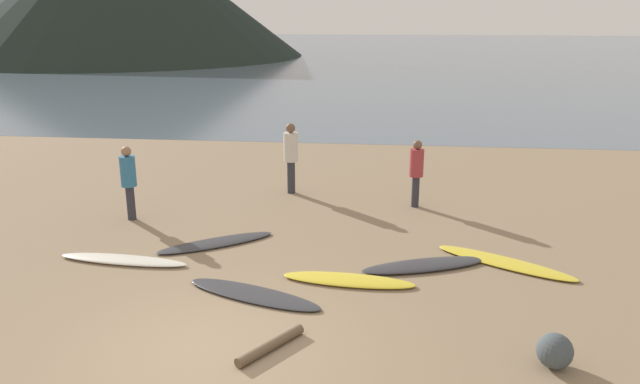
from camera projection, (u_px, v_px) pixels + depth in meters
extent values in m
cube|color=#8C7559|center=(304.00, 175.00, 18.11)|extent=(120.00, 120.00, 0.20)
cube|color=slate|center=(368.00, 52.00, 69.52)|extent=(140.00, 100.00, 0.01)
ellipsoid|color=silver|center=(123.00, 260.00, 11.58)|extent=(2.57, 0.67, 0.09)
ellipsoid|color=#333338|center=(216.00, 243.00, 12.45)|extent=(2.32, 1.84, 0.07)
ellipsoid|color=#333338|center=(253.00, 294.00, 10.20)|extent=(2.55, 1.42, 0.07)
ellipsoid|color=yellow|center=(349.00, 280.00, 10.71)|extent=(2.38, 0.76, 0.09)
ellipsoid|color=#333338|center=(424.00, 265.00, 11.33)|extent=(2.47, 1.41, 0.09)
ellipsoid|color=yellow|center=(505.00, 262.00, 11.47)|extent=(2.59, 1.89, 0.08)
cylinder|color=#2D2D38|center=(415.00, 191.00, 14.75)|extent=(0.18, 0.18, 0.76)
cylinder|color=#9E3338|center=(417.00, 163.00, 14.55)|extent=(0.33, 0.33, 0.66)
sphere|color=brown|center=(418.00, 145.00, 14.42)|extent=(0.21, 0.21, 0.21)
cylinder|color=#2D2D38|center=(131.00, 203.00, 13.84)|extent=(0.19, 0.19, 0.79)
cylinder|color=teal|center=(128.00, 171.00, 13.63)|extent=(0.34, 0.34, 0.68)
sphere|color=#936B4C|center=(126.00, 151.00, 13.50)|extent=(0.22, 0.22, 0.22)
cylinder|color=#2D2D38|center=(291.00, 177.00, 15.85)|extent=(0.20, 0.20, 0.85)
cylinder|color=beige|center=(291.00, 147.00, 15.63)|extent=(0.37, 0.37, 0.74)
sphere|color=brown|center=(291.00, 128.00, 15.49)|extent=(0.24, 0.24, 0.24)
cylinder|color=brown|center=(271.00, 345.00, 8.57)|extent=(0.81, 1.10, 0.15)
sphere|color=#434C51|center=(555.00, 351.00, 8.12)|extent=(0.48, 0.48, 0.48)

